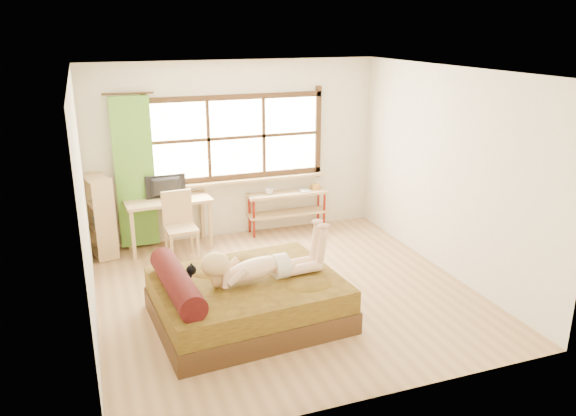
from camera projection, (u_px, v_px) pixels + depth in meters
name	position (u px, v px, depth m)	size (l,w,h in m)	color
floor	(286.00, 292.00, 7.02)	(4.50, 4.50, 0.00)	#9E754C
ceiling	(286.00, 71.00, 6.19)	(4.50, 4.50, 0.00)	white
wall_back	(236.00, 150.00, 8.62)	(4.50, 4.50, 0.00)	silver
wall_front	(378.00, 259.00, 4.59)	(4.50, 4.50, 0.00)	silver
wall_left	(84.00, 208.00, 5.88)	(4.50, 4.50, 0.00)	silver
wall_right	(447.00, 172.00, 7.33)	(4.50, 4.50, 0.00)	silver
window	(237.00, 140.00, 8.54)	(2.80, 0.16, 1.46)	#FFEDBF
curtain	(135.00, 173.00, 8.07)	(0.55, 0.10, 2.20)	#559629
bed	(244.00, 299.00, 6.26)	(2.13, 1.76, 0.76)	#361C10
woman	(261.00, 254.00, 6.11)	(1.41, 0.40, 0.60)	beige
kitten	(180.00, 275.00, 6.02)	(0.30, 0.12, 0.24)	black
desk	(168.00, 206.00, 8.20)	(1.26, 0.64, 0.77)	tan
monitor	(166.00, 187.00, 8.16)	(0.59, 0.08, 0.34)	black
chair	(179.00, 221.00, 7.94)	(0.45, 0.45, 0.96)	tan
pipe_shelf	(288.00, 203.00, 8.98)	(1.30, 0.34, 0.73)	tan
cup	(269.00, 191.00, 8.81)	(0.12, 0.12, 0.10)	gray
book	(299.00, 191.00, 8.98)	(0.18, 0.24, 0.02)	gray
bookshelf	(100.00, 216.00, 7.94)	(0.41, 0.57, 1.18)	tan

